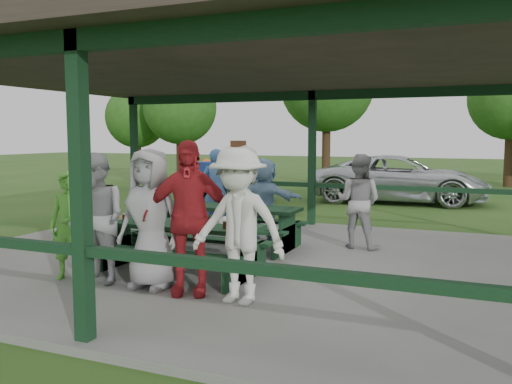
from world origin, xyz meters
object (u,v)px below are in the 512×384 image
at_px(picnic_table_far, 226,221).
at_px(contestant_green, 69,226).
at_px(contestant_grey_mid, 150,219).
at_px(contestant_red, 188,218).
at_px(spectator_lblue, 265,199).
at_px(picnic_table_near, 177,241).
at_px(spectator_blue, 216,190).
at_px(spectator_grey, 359,201).
at_px(contestant_white_fedora, 239,225).
at_px(pickup_truck, 400,179).
at_px(farm_trailer, 232,179).
at_px(contestant_grey_left, 97,219).

bearing_deg(picnic_table_far, contestant_green, -109.86).
distance_m(contestant_grey_mid, contestant_red, 0.61).
bearing_deg(spectator_lblue, contestant_red, 107.52).
bearing_deg(contestant_red, picnic_table_near, 110.29).
relative_size(spectator_blue, spectator_grey, 1.03).
bearing_deg(spectator_grey, spectator_blue, -1.24).
relative_size(picnic_table_far, contestant_white_fedora, 1.40).
bearing_deg(contestant_white_fedora, spectator_blue, 124.21).
distance_m(spectator_blue, pickup_truck, 7.91).
xyz_separation_m(picnic_table_near, contestant_red, (0.67, -0.83, 0.51)).
bearing_deg(contestant_green, spectator_blue, 68.27).
bearing_deg(spectator_grey, picnic_table_near, 61.38).
height_order(contestant_grey_mid, farm_trailer, contestant_grey_mid).
relative_size(contestant_red, contestant_white_fedora, 1.00).
distance_m(picnic_table_far, contestant_green, 3.05).
relative_size(contestant_grey_left, contestant_red, 0.91).
bearing_deg(spectator_lblue, contestant_white_fedora, 118.04).
bearing_deg(spectator_grey, picnic_table_far, 27.84).
bearing_deg(farm_trailer, contestant_green, -52.10).
bearing_deg(farm_trailer, spectator_lblue, -35.28).
bearing_deg(spectator_lblue, contestant_green, 79.55).
bearing_deg(contestant_grey_left, spectator_lblue, 89.73).
distance_m(picnic_table_far, farm_trailer, 8.39).
xyz_separation_m(picnic_table_near, spectator_grey, (2.05, 2.85, 0.37)).
xyz_separation_m(picnic_table_near, farm_trailer, (-3.68, 9.63, 0.07)).
height_order(contestant_red, spectator_blue, contestant_red).
distance_m(contestant_white_fedora, spectator_blue, 4.88).
bearing_deg(pickup_truck, picnic_table_far, 164.02).
bearing_deg(spectator_blue, pickup_truck, -126.15).
distance_m(contestant_white_fedora, spectator_lblue, 3.99).
bearing_deg(spectator_lblue, spectator_blue, -7.67).
bearing_deg(spectator_blue, spectator_grey, 155.53).
relative_size(picnic_table_near, spectator_blue, 1.46).
bearing_deg(picnic_table_near, contestant_grey_left, -128.84).
relative_size(picnic_table_far, farm_trailer, 0.75).
distance_m(picnic_table_far, contestant_grey_left, 2.96).
bearing_deg(picnic_table_near, spectator_lblue, 85.73).
bearing_deg(spectator_lblue, farm_trailer, -49.46).
bearing_deg(spectator_lblue, contestant_grey_mid, 98.27).
relative_size(picnic_table_near, farm_trailer, 0.70).
bearing_deg(contestant_green, picnic_table_far, 50.89).
height_order(spectator_lblue, spectator_grey, spectator_grey).
bearing_deg(spectator_blue, picnic_table_near, 91.43).
distance_m(picnic_table_far, spectator_lblue, 1.03).
height_order(spectator_blue, pickup_truck, spectator_blue).
bearing_deg(spectator_blue, contestant_white_fedora, 104.15).
bearing_deg(farm_trailer, picnic_table_near, -44.39).
xyz_separation_m(contestant_white_fedora, pickup_truck, (0.26, 11.65, -0.31)).
xyz_separation_m(picnic_table_near, contestant_green, (-1.22, -0.86, 0.29)).
bearing_deg(pickup_truck, spectator_blue, 155.99).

